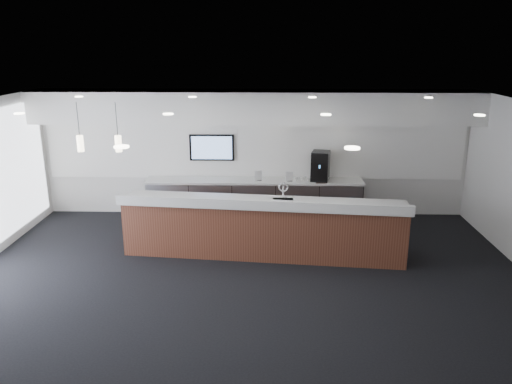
{
  "coord_description": "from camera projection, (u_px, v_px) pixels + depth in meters",
  "views": [
    {
      "loc": [
        0.34,
        -7.58,
        4.01
      ],
      "look_at": [
        0.11,
        1.3,
        1.35
      ],
      "focal_mm": 35.0,
      "sensor_mm": 36.0,
      "label": 1
    }
  ],
  "objects": [
    {
      "name": "ground",
      "position": [
        248.0,
        290.0,
        8.42
      ],
      "size": [
        10.0,
        10.0,
        0.0
      ],
      "primitive_type": "plane",
      "color": "black",
      "rests_on": "ground"
    },
    {
      "name": "ceiling",
      "position": [
        247.0,
        112.0,
        7.56
      ],
      "size": [
        10.0,
        8.0,
        0.02
      ],
      "primitive_type": "cube",
      "color": "black",
      "rests_on": "back_wall"
    },
    {
      "name": "back_wall",
      "position": [
        254.0,
        153.0,
        11.82
      ],
      "size": [
        10.0,
        0.02,
        3.0
      ],
      "primitive_type": "cube",
      "color": "silver",
      "rests_on": "ground"
    },
    {
      "name": "soffit_bulkhead",
      "position": [
        254.0,
        107.0,
        11.06
      ],
      "size": [
        10.0,
        0.9,
        0.7
      ],
      "primitive_type": "cube",
      "color": "white",
      "rests_on": "back_wall"
    },
    {
      "name": "alcove_panel",
      "position": [
        254.0,
        149.0,
        11.76
      ],
      "size": [
        9.8,
        0.06,
        1.4
      ],
      "primitive_type": "cube",
      "color": "white",
      "rests_on": "back_wall"
    },
    {
      "name": "back_credenza",
      "position": [
        254.0,
        199.0,
        11.77
      ],
      "size": [
        5.06,
        0.66,
        0.95
      ],
      "color": "#97989F",
      "rests_on": "ground"
    },
    {
      "name": "wall_tv",
      "position": [
        212.0,
        148.0,
        11.71
      ],
      "size": [
        1.05,
        0.08,
        0.62
      ],
      "color": "black",
      "rests_on": "back_wall"
    },
    {
      "name": "pendant_left",
      "position": [
        110.0,
        149.0,
        8.6
      ],
      "size": [
        0.12,
        0.12,
        0.3
      ],
      "primitive_type": "cylinder",
      "color": "#F6E6C0",
      "rests_on": "ceiling"
    },
    {
      "name": "pendant_right",
      "position": [
        70.0,
        149.0,
        8.62
      ],
      "size": [
        0.12,
        0.12,
        0.3
      ],
      "primitive_type": "cylinder",
      "color": "#F6E6C0",
      "rests_on": "ceiling"
    },
    {
      "name": "ceiling_can_lights",
      "position": [
        247.0,
        114.0,
        7.57
      ],
      "size": [
        7.0,
        5.0,
        0.02
      ],
      "primitive_type": null,
      "color": "white",
      "rests_on": "ceiling"
    },
    {
      "name": "service_counter",
      "position": [
        263.0,
        228.0,
        9.67
      ],
      "size": [
        5.54,
        1.44,
        1.49
      ],
      "rotation": [
        0.0,
        0.0,
        -0.1
      ],
      "color": "#4E271A",
      "rests_on": "ground"
    },
    {
      "name": "coffee_machine",
      "position": [
        320.0,
        166.0,
        11.47
      ],
      "size": [
        0.48,
        0.56,
        0.68
      ],
      "rotation": [
        0.0,
        0.0,
        -0.23
      ],
      "color": "black",
      "rests_on": "back_credenza"
    },
    {
      "name": "info_sign_left",
      "position": [
        258.0,
        176.0,
        11.5
      ],
      "size": [
        0.17,
        0.07,
        0.24
      ],
      "primitive_type": "cube",
      "rotation": [
        0.0,
        0.0,
        0.28
      ],
      "color": "silver",
      "rests_on": "back_credenza"
    },
    {
      "name": "info_sign_right",
      "position": [
        289.0,
        176.0,
        11.46
      ],
      "size": [
        0.17,
        0.05,
        0.23
      ],
      "primitive_type": "cube",
      "rotation": [
        0.0,
        0.0,
        0.21
      ],
      "color": "silver",
      "rests_on": "back_credenza"
    },
    {
      "name": "cup_0",
      "position": [
        327.0,
        179.0,
        11.5
      ],
      "size": [
        0.09,
        0.09,
        0.09
      ],
      "primitive_type": "imported",
      "color": "white",
      "rests_on": "back_credenza"
    },
    {
      "name": "cup_1",
      "position": [
        321.0,
        179.0,
        11.5
      ],
      "size": [
        0.13,
        0.13,
        0.09
      ],
      "primitive_type": "imported",
      "rotation": [
        0.0,
        0.0,
        0.65
      ],
      "color": "white",
      "rests_on": "back_credenza"
    },
    {
      "name": "cup_2",
      "position": [
        315.0,
        179.0,
        11.51
      ],
      "size": [
        0.12,
        0.12,
        0.09
      ],
      "primitive_type": "imported",
      "rotation": [
        0.0,
        0.0,
        1.29
      ],
      "color": "white",
      "rests_on": "back_credenza"
    },
    {
      "name": "cup_3",
      "position": [
        309.0,
        179.0,
        11.51
      ],
      "size": [
        0.12,
        0.12,
        0.09
      ],
      "primitive_type": "imported",
      "rotation": [
        0.0,
        0.0,
        1.94
      ],
      "color": "white",
      "rests_on": "back_credenza"
    },
    {
      "name": "cup_4",
      "position": [
        303.0,
        179.0,
        11.51
      ],
      "size": [
        0.13,
        0.13,
        0.09
      ],
      "primitive_type": "imported",
      "rotation": [
        0.0,
        0.0,
        2.58
      ],
      "color": "white",
      "rests_on": "back_credenza"
    },
    {
      "name": "cup_5",
      "position": [
        297.0,
        179.0,
        11.52
      ],
      "size": [
        0.1,
        0.1,
        0.09
      ],
      "primitive_type": "imported",
      "rotation": [
        0.0,
        0.0,
        3.23
      ],
      "color": "white",
      "rests_on": "back_credenza"
    },
    {
      "name": "cup_6",
      "position": [
        291.0,
        179.0,
        11.52
      ],
      "size": [
        0.13,
        0.13,
        0.09
      ],
      "primitive_type": "imported",
      "rotation": [
        0.0,
        0.0,
        3.87
      ],
      "color": "white",
      "rests_on": "back_credenza"
    }
  ]
}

